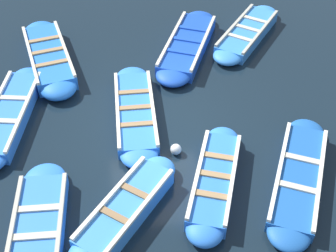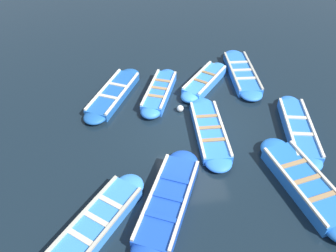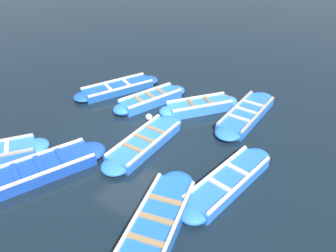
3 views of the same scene
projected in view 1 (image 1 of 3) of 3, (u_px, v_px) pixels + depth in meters
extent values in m
plane|color=black|center=(156.00, 122.00, 11.30)|extent=(120.00, 120.00, 0.00)
cube|color=#1947B7|center=(187.00, 46.00, 13.44)|extent=(2.17, 3.14, 0.34)
ellipsoid|color=#1947B7|center=(173.00, 75.00, 12.39)|extent=(1.25, 1.26, 0.34)
ellipsoid|color=#1947B7|center=(199.00, 20.00, 14.50)|extent=(1.25, 1.26, 0.34)
cube|color=beige|center=(203.00, 42.00, 13.21)|extent=(1.30, 2.70, 0.07)
cube|color=beige|center=(172.00, 37.00, 13.40)|extent=(1.30, 2.70, 0.07)
cube|color=#1947B7|center=(182.00, 52.00, 12.87)|extent=(0.87, 0.50, 0.04)
cube|color=#1947B7|center=(188.00, 40.00, 13.31)|extent=(0.87, 0.50, 0.04)
cube|color=#1947B7|center=(193.00, 29.00, 13.76)|extent=(0.87, 0.50, 0.04)
cube|color=blue|center=(215.00, 181.00, 9.71)|extent=(1.65, 2.63, 0.34)
ellipsoid|color=blue|center=(205.00, 231.00, 8.81)|extent=(0.96, 0.97, 0.34)
ellipsoid|color=blue|center=(223.00, 139.00, 10.61)|extent=(0.96, 0.97, 0.34)
cube|color=silver|center=(233.00, 177.00, 9.51)|extent=(0.97, 2.33, 0.07)
cube|color=silver|center=(198.00, 171.00, 9.63)|extent=(0.97, 2.33, 0.07)
cube|color=#9E7A51|center=(211.00, 195.00, 9.19)|extent=(0.70, 0.38, 0.04)
cube|color=#9E7A51|center=(215.00, 175.00, 9.58)|extent=(0.70, 0.38, 0.04)
cube|color=#9E7A51|center=(219.00, 156.00, 9.96)|extent=(0.70, 0.38, 0.04)
cube|color=blue|center=(49.00, 57.00, 12.97)|extent=(1.58, 3.08, 0.39)
ellipsoid|color=blue|center=(58.00, 88.00, 11.96)|extent=(1.11, 1.13, 0.39)
ellipsoid|color=blue|center=(41.00, 31.00, 13.98)|extent=(1.11, 1.13, 0.39)
cube|color=beige|center=(64.00, 47.00, 12.93)|extent=(0.65, 2.83, 0.07)
cube|color=beige|center=(30.00, 54.00, 12.69)|extent=(0.65, 2.83, 0.07)
cube|color=#9E7A51|center=(51.00, 63.00, 12.39)|extent=(0.90, 0.32, 0.04)
cube|color=#9E7A51|center=(47.00, 51.00, 12.82)|extent=(0.90, 0.32, 0.04)
cube|color=#9E7A51|center=(44.00, 39.00, 13.25)|extent=(0.90, 0.32, 0.04)
cube|color=blue|center=(36.00, 241.00, 8.66)|extent=(1.15, 3.04, 0.29)
ellipsoid|color=blue|center=(45.00, 180.00, 9.75)|extent=(0.94, 0.96, 0.29)
cube|color=#B2AD9E|center=(59.00, 234.00, 8.57)|extent=(0.26, 2.92, 0.07)
cube|color=#B2AD9E|center=(10.00, 237.00, 8.51)|extent=(0.26, 2.92, 0.07)
cube|color=beige|center=(35.00, 236.00, 8.55)|extent=(0.85, 0.19, 0.04)
cube|color=beige|center=(39.00, 208.00, 9.01)|extent=(0.85, 0.19, 0.04)
cube|color=#3884E0|center=(126.00, 210.00, 9.15)|extent=(2.14, 2.35, 0.37)
ellipsoid|color=#3884E0|center=(158.00, 170.00, 9.91)|extent=(1.01, 1.02, 0.37)
cube|color=silver|center=(140.00, 210.00, 8.87)|extent=(1.58, 1.87, 0.07)
cube|color=silver|center=(110.00, 195.00, 9.13)|extent=(1.58, 1.87, 0.07)
cube|color=olive|center=(115.00, 216.00, 8.80)|extent=(0.61, 0.54, 0.04)
cube|color=olive|center=(135.00, 191.00, 9.23)|extent=(0.61, 0.54, 0.04)
cube|color=#1E59AD|center=(298.00, 178.00, 9.81)|extent=(2.13, 3.01, 0.28)
ellipsoid|color=#1E59AD|center=(289.00, 234.00, 8.79)|extent=(1.13, 1.14, 0.28)
ellipsoid|color=#1E59AD|center=(306.00, 132.00, 10.83)|extent=(1.13, 1.14, 0.28)
cube|color=silver|center=(320.00, 177.00, 9.59)|extent=(1.37, 2.59, 0.07)
cube|color=silver|center=(280.00, 167.00, 9.78)|extent=(1.37, 2.59, 0.07)
cube|color=beige|center=(297.00, 187.00, 9.41)|extent=(0.77, 0.49, 0.04)
cube|color=beige|center=(302.00, 159.00, 9.99)|extent=(0.77, 0.49, 0.04)
cube|color=blue|center=(135.00, 112.00, 11.34)|extent=(1.03, 2.86, 0.28)
ellipsoid|color=blue|center=(139.00, 154.00, 10.31)|extent=(0.88, 0.91, 0.28)
ellipsoid|color=blue|center=(132.00, 78.00, 12.37)|extent=(0.88, 0.91, 0.28)
cube|color=beige|center=(152.00, 106.00, 11.25)|extent=(0.19, 2.77, 0.07)
cube|color=beige|center=(117.00, 108.00, 11.18)|extent=(0.19, 2.77, 0.07)
cube|color=olive|center=(137.00, 124.00, 10.79)|extent=(0.82, 0.17, 0.04)
cube|color=olive|center=(135.00, 107.00, 11.23)|extent=(0.82, 0.17, 0.04)
cube|color=olive|center=(134.00, 92.00, 11.67)|extent=(0.82, 0.17, 0.04)
cube|color=blue|center=(10.00, 115.00, 11.25)|extent=(1.43, 3.08, 0.32)
ellipsoid|color=blue|center=(27.00, 78.00, 12.34)|extent=(0.93, 0.95, 0.32)
cube|color=silver|center=(24.00, 109.00, 11.10)|extent=(0.67, 2.86, 0.07)
cube|color=beige|center=(3.00, 121.00, 10.82)|extent=(0.76, 0.29, 0.04)
cube|color=beige|center=(13.00, 98.00, 11.43)|extent=(0.76, 0.29, 0.04)
cube|color=#3884E0|center=(247.00, 33.00, 13.95)|extent=(2.42, 2.73, 0.31)
ellipsoid|color=#3884E0|center=(228.00, 56.00, 13.07)|extent=(1.18, 1.18, 0.31)
ellipsoid|color=#3884E0|center=(264.00, 13.00, 14.83)|extent=(1.18, 1.18, 0.31)
cube|color=#B2AD9E|center=(261.00, 31.00, 13.67)|extent=(1.74, 2.18, 0.07)
cube|color=#B2AD9E|center=(235.00, 24.00, 13.97)|extent=(1.74, 2.18, 0.07)
cube|color=beige|center=(240.00, 37.00, 13.46)|extent=(0.71, 0.60, 0.04)
cube|color=beige|center=(248.00, 28.00, 13.83)|extent=(0.71, 0.60, 0.04)
cube|color=beige|center=(255.00, 19.00, 14.21)|extent=(0.71, 0.60, 0.04)
sphere|color=silver|center=(176.00, 149.00, 10.44)|extent=(0.25, 0.25, 0.25)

